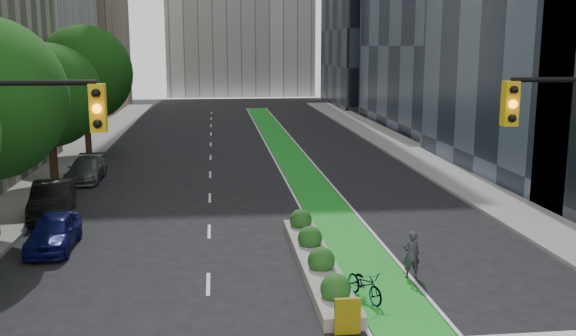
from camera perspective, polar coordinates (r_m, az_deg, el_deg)
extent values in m
cube|color=gray|center=(40.69, -20.14, -0.48)|extent=(3.60, 90.00, 0.15)
cube|color=gray|center=(41.94, 13.00, 0.23)|extent=(3.60, 90.00, 0.15)
cube|color=#1B9724|center=(44.77, 0.15, 1.08)|extent=(2.20, 70.00, 0.01)
cylinder|color=black|center=(37.27, -20.21, 1.91)|extent=(0.44, 0.44, 4.48)
sphere|color=#123F0D|center=(36.97, -20.49, 6.08)|extent=(5.60, 5.60, 5.60)
cylinder|color=black|center=(46.92, -17.43, 4.20)|extent=(0.44, 0.44, 5.15)
sphere|color=#123F0D|center=(46.69, -17.65, 8.02)|extent=(6.60, 6.60, 6.60)
cube|color=gold|center=(14.59, -16.53, 5.14)|extent=(0.34, 0.28, 1.05)
sphere|color=orange|center=(14.44, -16.64, 5.07)|extent=(0.20, 0.20, 0.20)
cube|color=gold|center=(15.94, 19.13, 5.43)|extent=(0.34, 0.28, 1.05)
sphere|color=orange|center=(15.80, 19.38, 5.37)|extent=(0.20, 0.20, 0.20)
cube|color=gray|center=(22.35, 2.53, -8.48)|extent=(1.20, 10.00, 0.40)
cube|color=yellow|center=(17.46, 5.31, -12.98)|extent=(0.70, 0.12, 1.00)
sphere|color=#194C19|center=(18.96, 4.25, -10.66)|extent=(0.90, 0.90, 0.90)
sphere|color=#194C19|center=(21.27, 2.97, -8.22)|extent=(0.90, 0.90, 0.90)
sphere|color=#194C19|center=(23.61, 1.96, -6.26)|extent=(0.90, 0.90, 0.90)
sphere|color=#194C19|center=(25.99, 1.14, -4.65)|extent=(0.90, 0.90, 0.90)
imported|color=gray|center=(19.87, 6.84, -10.21)|extent=(1.22, 1.92, 0.95)
imported|color=#36323C|center=(21.72, 10.91, -7.56)|extent=(0.60, 0.41, 1.61)
imported|color=#0D1151|center=(25.86, -20.12, -5.34)|extent=(1.65, 4.00, 1.35)
imported|color=black|center=(30.70, -20.22, -2.65)|extent=(2.22, 4.91, 1.56)
imported|color=#535658|center=(38.24, -17.50, -0.12)|extent=(1.84, 4.51, 1.31)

